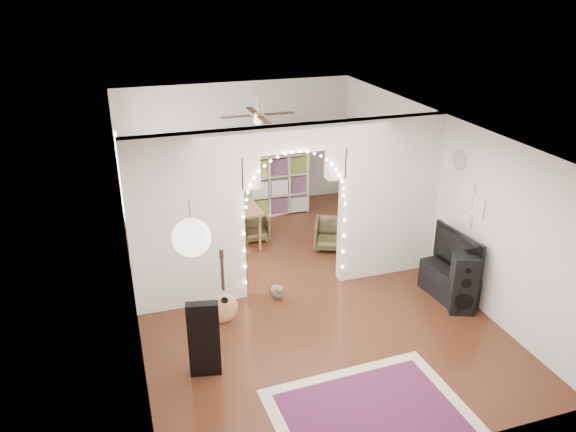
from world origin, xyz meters
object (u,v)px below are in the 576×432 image
object	(u,v)px
media_console	(448,284)
acoustic_guitar	(224,297)
dining_chair_right	(331,234)
dining_chair_left	(255,228)
floor_speaker	(463,284)
dining_table	(227,214)
bookcase	(267,175)

from	to	relation	value
media_console	acoustic_guitar	bearing A→B (deg)	167.46
acoustic_guitar	media_console	bearing A→B (deg)	8.04
acoustic_guitar	dining_chair_right	bearing A→B (deg)	51.75
media_console	dining_chair_left	world-z (taller)	media_console
media_console	dining_chair_left	xyz separation A→B (m)	(-2.32, 3.03, -0.02)
floor_speaker	media_console	bearing A→B (deg)	108.79
dining_table	dining_chair_left	distance (m)	0.76
floor_speaker	dining_chair_left	bearing A→B (deg)	145.85
dining_chair_right	bookcase	bearing A→B (deg)	134.44
floor_speaker	bookcase	bearing A→B (deg)	132.80
acoustic_guitar	floor_speaker	distance (m)	3.56
acoustic_guitar	dining_chair_right	xyz separation A→B (m)	(2.41, 1.82, -0.17)
acoustic_guitar	media_console	distance (m)	3.52
dining_table	floor_speaker	bearing A→B (deg)	-50.81
acoustic_guitar	bookcase	bearing A→B (deg)	79.74
acoustic_guitar	dining_table	xyz separation A→B (m)	(0.59, 2.41, 0.24)
dining_table	dining_chair_right	size ratio (longest dim) A/B	2.04
dining_table	dining_chair_right	bearing A→B (deg)	-20.56
dining_table	bookcase	bearing A→B (deg)	46.37
dining_chair_left	dining_chair_right	xyz separation A→B (m)	(1.25, -0.80, 0.04)
bookcase	dining_table	size ratio (longest dim) A/B	1.42
floor_speaker	dining_table	xyz separation A→B (m)	(-2.88, 3.21, 0.22)
acoustic_guitar	bookcase	size ratio (longest dim) A/B	0.58
media_console	dining_table	xyz separation A→B (m)	(-2.90, 2.82, 0.43)
media_console	bookcase	size ratio (longest dim) A/B	0.57
floor_speaker	dining_chair_right	size ratio (longest dim) A/B	1.55
bookcase	dining_chair_left	bearing A→B (deg)	-131.79
dining_chair_right	acoustic_guitar	bearing A→B (deg)	-118.00
acoustic_guitar	dining_chair_right	world-z (taller)	acoustic_guitar
bookcase	dining_chair_left	distance (m)	1.41
media_console	bookcase	world-z (taller)	bookcase
floor_speaker	media_console	size ratio (longest dim) A/B	0.94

